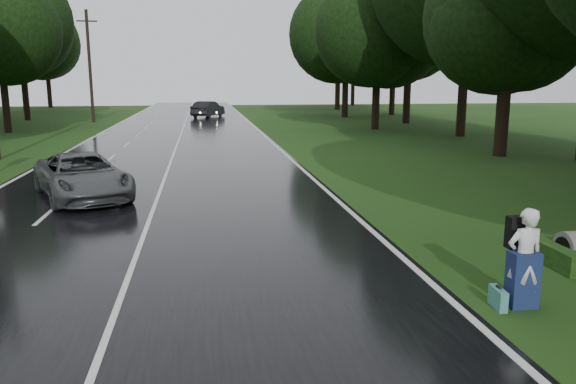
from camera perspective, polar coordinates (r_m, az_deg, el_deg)
name	(u,v)px	position (r m, az deg, el deg)	size (l,w,h in m)	color
ground	(110,329)	(9.50, -17.76, -13.22)	(160.00, 160.00, 0.00)	#1E3F12
road	(173,157)	(28.83, -11.75, 3.51)	(12.00, 140.00, 0.04)	black
lane_center	(173,157)	(28.83, -11.75, 3.56)	(0.12, 140.00, 0.01)	silver
grey_car	(82,176)	(19.45, -20.35, 1.55)	(2.44, 5.29, 1.47)	#4B4E50
far_car	(208,109)	(59.30, -8.20, 8.41)	(1.74, 5.00, 1.65)	black
hitchhiker	(524,261)	(10.42, 23.02, -6.55)	(0.65, 0.58, 1.77)	silver
suitcase	(498,298)	(10.40, 20.74, -10.15)	(0.14, 0.50, 0.36)	teal
utility_pole_far	(94,122)	(55.36, -19.31, 6.79)	(1.80, 0.28, 10.09)	black
tree_left_e	(9,133)	(46.72, -26.74, 5.46)	(8.42, 8.42, 13.15)	black
tree_left_f	(28,120)	(60.59, -25.12, 6.70)	(10.63, 10.63, 16.62)	black
tree_right_d	(499,156)	(30.90, 20.86, 3.48)	(7.77, 7.77, 12.14)	black
tree_right_e	(375,129)	(45.20, 8.91, 6.38)	(8.29, 8.29, 12.95)	black
tree_right_f	(345,117)	(59.56, 5.83, 7.65)	(9.07, 9.07, 14.17)	black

